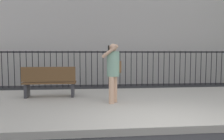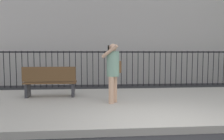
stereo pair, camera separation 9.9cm
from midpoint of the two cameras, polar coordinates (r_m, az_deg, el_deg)
The scene contains 5 objects.
ground_plane at distance 4.38m, azimuth 15.03°, elevation -16.11°, with size 60.00×60.00×0.00m, color #28282B.
sidewalk at distance 6.38m, azimuth 8.25°, elevation -8.67°, with size 28.00×4.40×0.15m, color #B2ADA3.
iron_fence at distance 9.86m, azimuth 3.46°, elevation 1.63°, with size 12.03×0.04×1.60m.
pedestrian_on_phone at distance 5.97m, azimuth 0.83°, elevation 0.32°, with size 0.60×0.72×1.62m.
street_bench at distance 7.00m, azimuth -15.50°, elevation -2.81°, with size 1.60×0.45×0.95m.
Camera 2 is at (-1.37, -3.85, 1.54)m, focal length 35.03 mm.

